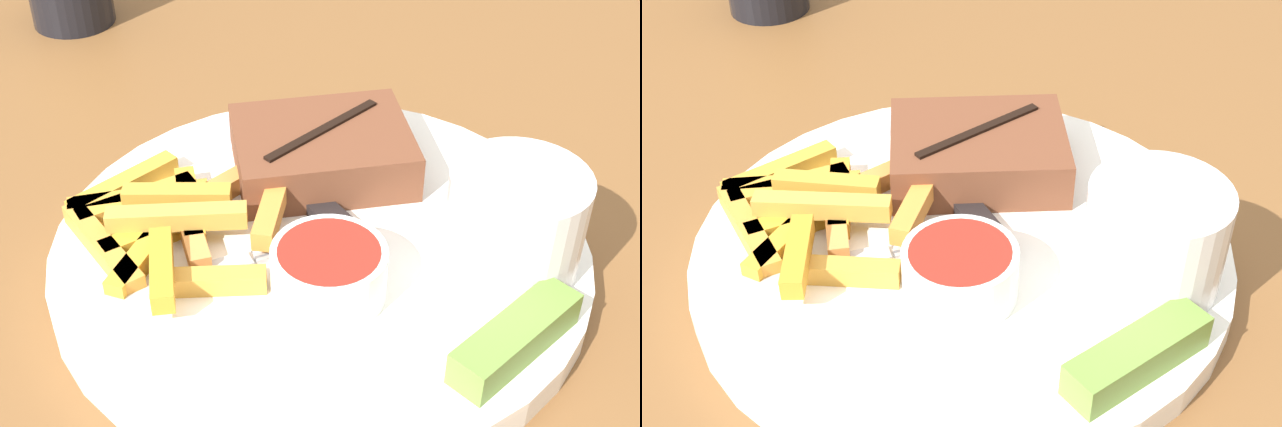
# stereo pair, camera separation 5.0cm
# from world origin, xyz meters

# --- Properties ---
(dining_table) EXTENTS (1.56, 1.52, 0.76)m
(dining_table) POSITION_xyz_m (0.00, 0.00, 0.70)
(dining_table) COLOR brown
(dining_table) RESTS_ON ground_plane
(dinner_plate) EXTENTS (0.31, 0.31, 0.02)m
(dinner_plate) POSITION_xyz_m (0.00, 0.00, 0.77)
(dinner_plate) COLOR white
(dinner_plate) RESTS_ON dining_table
(steak_portion) EXTENTS (0.11, 0.09, 0.03)m
(steak_portion) POSITION_xyz_m (0.01, 0.07, 0.79)
(steak_portion) COLOR brown
(steak_portion) RESTS_ON dinner_plate
(fries_pile) EXTENTS (0.14, 0.15, 0.02)m
(fries_pile) POSITION_xyz_m (-0.09, 0.02, 0.79)
(fries_pile) COLOR gold
(fries_pile) RESTS_ON dinner_plate
(coleslaw_cup) EXTENTS (0.08, 0.08, 0.06)m
(coleslaw_cup) POSITION_xyz_m (0.10, -0.03, 0.81)
(coleslaw_cup) COLOR white
(coleslaw_cup) RESTS_ON dinner_plate
(dipping_sauce_cup) EXTENTS (0.06, 0.06, 0.03)m
(dipping_sauce_cup) POSITION_xyz_m (-0.00, -0.04, 0.79)
(dipping_sauce_cup) COLOR silver
(dipping_sauce_cup) RESTS_ON dinner_plate
(pickle_spear) EXTENTS (0.08, 0.07, 0.02)m
(pickle_spear) POSITION_xyz_m (0.09, -0.10, 0.79)
(pickle_spear) COLOR olive
(pickle_spear) RESTS_ON dinner_plate
(fork_utensil) EXTENTS (0.13, 0.05, 0.00)m
(fork_utensil) POSITION_xyz_m (-0.08, -0.03, 0.78)
(fork_utensil) COLOR #B7B7BC
(fork_utensil) RESTS_ON dinner_plate
(knife_utensil) EXTENTS (0.09, 0.15, 0.01)m
(knife_utensil) POSITION_xyz_m (-0.01, 0.04, 0.78)
(knife_utensil) COLOR #B7B7BC
(knife_utensil) RESTS_ON dinner_plate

